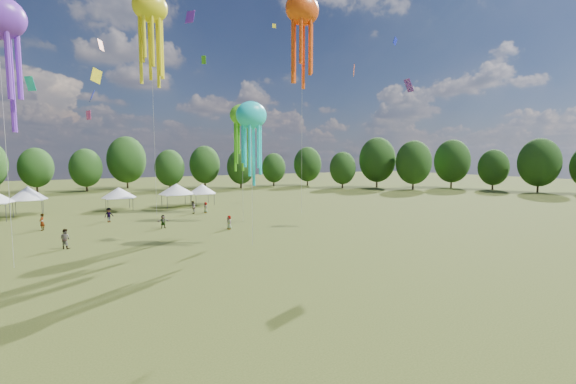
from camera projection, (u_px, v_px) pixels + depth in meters
spectator_near at (65, 239)px, 34.64m from camera, size 1.13×1.11×1.84m
spectators_far at (144, 216)px, 48.32m from camera, size 26.75×14.56×1.92m
festival_tents at (101, 192)px, 57.46m from camera, size 34.39×8.62×4.38m
show_kites at (160, 40)px, 44.39m from camera, size 47.22×25.37×31.04m
treeline at (101, 167)px, 62.53m from camera, size 201.57×95.24×13.43m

